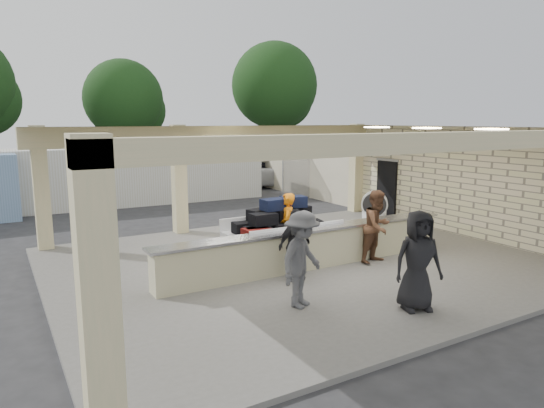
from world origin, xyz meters
TOP-DOWN VIEW (x-y plane):
  - ground at (0.00, 0.00)m, footprint 120.00×120.00m
  - pavilion at (0.21, 0.66)m, footprint 12.01×10.00m
  - baggage_counter at (0.00, -0.50)m, footprint 8.20×0.58m
  - luggage_cart at (-0.35, 0.50)m, footprint 2.76×1.72m
  - drum_fan at (5.28, 3.09)m, footprint 0.91×0.88m
  - baggage_handler at (-0.23, 0.30)m, footprint 0.65×0.73m
  - passenger_a at (1.66, -1.00)m, footprint 0.97×0.59m
  - passenger_b at (-0.92, -1.14)m, footprint 1.01×0.57m
  - passenger_c at (-1.66, -2.53)m, footprint 1.28×0.93m
  - passenger_d at (0.16, -3.75)m, footprint 1.02×0.68m
  - car_white_a at (6.87, 13.51)m, footprint 6.09×3.88m
  - car_white_b at (12.61, 13.70)m, footprint 4.33×1.75m
  - car_dark at (7.65, 14.08)m, footprint 4.36×1.56m
  - container_white at (-1.14, 11.74)m, footprint 11.70×2.71m
  - fence at (11.00, 9.00)m, footprint 12.06×0.06m
  - tree_mid at (2.32, 26.16)m, footprint 6.00×5.60m
  - tree_right at (14.32, 25.16)m, footprint 7.20×7.00m
  - adjacent_building at (9.50, 10.00)m, footprint 6.00×8.00m

SIDE VIEW (x-z plane):
  - ground at x=0.00m, z-range 0.00..0.00m
  - baggage_counter at x=0.00m, z-range 0.10..1.08m
  - drum_fan at x=5.28m, z-range 0.14..1.19m
  - car_white_b at x=12.61m, z-range 0.00..1.35m
  - car_dark at x=7.65m, z-range 0.00..1.45m
  - car_white_a at x=6.87m, z-range 0.00..1.61m
  - passenger_b at x=-0.92m, z-range 0.10..1.74m
  - luggage_cart at x=-0.35m, z-range 0.16..1.76m
  - baggage_handler at x=-0.23m, z-range 0.10..1.85m
  - passenger_a at x=1.66m, z-range 0.10..1.96m
  - passenger_c at x=-1.66m, z-range 0.10..1.99m
  - fence at x=11.00m, z-range 0.04..2.07m
  - passenger_d at x=0.16m, z-range 0.10..2.03m
  - container_white at x=-1.14m, z-range 0.00..2.52m
  - pavilion at x=0.21m, z-range -0.43..3.12m
  - adjacent_building at x=9.50m, z-range 0.00..3.20m
  - tree_mid at x=2.32m, z-range 0.96..8.96m
  - tree_right at x=14.32m, z-range 1.21..11.21m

